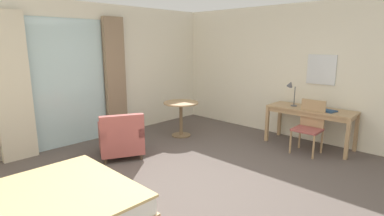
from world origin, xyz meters
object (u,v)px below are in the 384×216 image
object	(u,v)px
desk_chair	(310,124)
desk_lamp	(291,88)
round_cafe_table	(181,111)
closed_book	(326,111)
armchair_by_window	(121,138)
writing_desk	(311,113)

from	to	relation	value
desk_chair	desk_lamp	bearing A→B (deg)	57.63
desk_lamp	round_cafe_table	size ratio (longest dim) A/B	0.67
desk_chair	closed_book	world-z (taller)	desk_chair
desk_chair	round_cafe_table	distance (m)	2.56
armchair_by_window	desk_chair	bearing A→B (deg)	-42.42
writing_desk	desk_lamp	world-z (taller)	desk_lamp
round_cafe_table	desk_chair	bearing A→B (deg)	-69.02
desk_lamp	closed_book	distance (m)	0.82
desk_lamp	writing_desk	bearing A→B (deg)	-92.99
desk_chair	armchair_by_window	bearing A→B (deg)	137.58
desk_lamp	closed_book	bearing A→B (deg)	-96.03
round_cafe_table	armchair_by_window	bearing A→B (deg)	-175.87
closed_book	round_cafe_table	distance (m)	2.84
desk_chair	desk_lamp	xyz separation A→B (m)	(0.36, 0.57, 0.57)
desk_chair	round_cafe_table	xyz separation A→B (m)	(-0.92, 2.39, 0.02)
desk_lamp	closed_book	world-z (taller)	desk_lamp
writing_desk	desk_lamp	size ratio (longest dim) A/B	3.17
armchair_by_window	desk_lamp	bearing A→B (deg)	-30.92
closed_book	armchair_by_window	size ratio (longest dim) A/B	0.32
desk_chair	round_cafe_table	size ratio (longest dim) A/B	1.30
armchair_by_window	round_cafe_table	xyz separation A→B (m)	(1.57, 0.11, 0.22)
closed_book	desk_chair	bearing A→B (deg)	160.07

